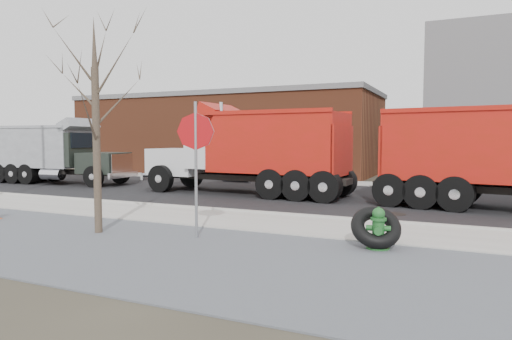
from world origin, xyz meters
The scene contains 14 objects.
ground centered at (0.00, 0.00, 0.00)m, with size 120.00×120.00×0.00m, color #383328.
gravel_verge centered at (0.00, -3.50, 0.01)m, with size 60.00×5.00×0.03m, color gray.
sidewalk centered at (0.00, 0.25, 0.03)m, with size 60.00×2.50×0.06m, color #9E9B93.
curb centered at (0.00, 1.55, 0.06)m, with size 60.00×0.15×0.11m, color #9E9B93.
road centered at (0.00, 6.30, 0.01)m, with size 60.00×9.40×0.02m, color black.
far_sidewalk centered at (0.00, 12.00, 0.03)m, with size 60.00×2.00×0.06m, color #9E9B93.
building_brick centered at (-10.00, 17.00, 2.65)m, with size 20.20×8.20×5.30m.
bare_tree centered at (-3.20, -2.60, 3.30)m, with size 3.20×3.20×5.20m.
fire_hydrant centered at (3.29, -1.48, 0.41)m, with size 0.51×0.50×0.90m.
truck_tire centered at (3.22, -1.38, 0.46)m, with size 1.34×1.29×0.92m.
stop_sign centered at (-0.72, -2.10, 2.12)m, with size 0.82×0.31×3.15m.
dump_truck_red_a centered at (6.18, 5.31, 1.84)m, with size 9.11×3.57×3.63m.
dump_truck_red_b centered at (-3.01, 5.91, 1.90)m, with size 8.91×2.92×3.72m.
dump_truck_grey centered at (-14.01, 5.99, 1.66)m, with size 7.24×2.64×3.25m.
Camera 1 is at (4.82, -11.02, 2.32)m, focal length 32.00 mm.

